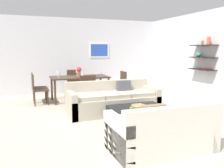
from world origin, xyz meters
The scene contains 20 objects.
ground_plane centered at (0.00, 0.00, 0.00)m, with size 18.00×18.00×0.00m, color #BCB29E.
back_wall_unit centered at (0.30, 3.53, 1.35)m, with size 8.40×0.09×2.70m.
right_wall_shelf_unit centered at (3.03, 0.60, 1.35)m, with size 0.34×8.20×2.70m.
sofa_beige centered at (0.02, 0.34, 0.29)m, with size 2.25×0.90×0.78m.
loveseat_white centered at (-0.07, -2.04, 0.29)m, with size 1.58×0.90×0.78m.
coffee_table centered at (0.18, -0.82, 0.19)m, with size 1.17×0.95×0.38m.
decorative_bowl centered at (0.14, -0.84, 0.41)m, with size 0.32×0.32×0.06m.
apple_on_coffee_table centered at (-0.07, -0.94, 0.42)m, with size 0.07×0.07×0.07m, color #669E2D.
dining_table centered at (-0.41, 2.10, 0.68)m, with size 1.75×0.92×0.75m.
dining_chair_foot centered at (-0.41, 1.24, 0.50)m, with size 0.44×0.44×0.88m.
dining_chair_right_near centered at (0.87, 1.90, 0.50)m, with size 0.44×0.44×0.88m.
dining_chair_left_near centered at (-1.69, 1.90, 0.50)m, with size 0.44×0.44×0.88m.
dining_chair_left_far centered at (-1.69, 2.31, 0.50)m, with size 0.44×0.44×0.88m.
dining_chair_head centered at (-0.41, 2.97, 0.50)m, with size 0.44×0.44×0.88m.
wine_glass_left_far centered at (-1.07, 2.22, 0.88)m, with size 0.06×0.06×0.19m.
wine_glass_head centered at (-0.41, 2.50, 0.87)m, with size 0.06×0.06×0.17m.
wine_glass_foot centered at (-0.41, 1.70, 0.87)m, with size 0.07×0.07×0.17m.
wine_glass_left_near centered at (-1.07, 1.99, 0.88)m, with size 0.06×0.06×0.18m.
wine_glass_right_near centered at (0.25, 1.99, 0.85)m, with size 0.07×0.07×0.14m.
centerpiece_vase centered at (-0.44, 2.06, 0.93)m, with size 0.16×0.16×0.30m.
Camera 1 is at (-2.05, -5.10, 1.57)m, focal length 38.00 mm.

